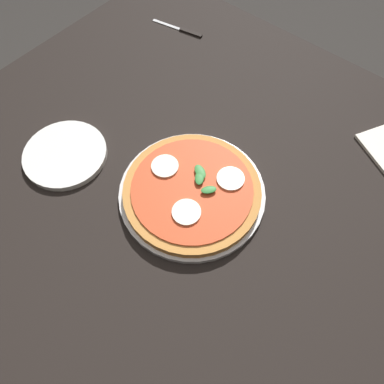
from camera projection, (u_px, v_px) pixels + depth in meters
name	position (u px, v px, depth m)	size (l,w,h in m)	color
ground_plane	(185.00, 267.00, 1.46)	(6.00, 6.00, 0.00)	#2D2B28
dining_table	(181.00, 185.00, 0.91)	(1.13, 1.09, 0.73)	black
serving_tray	(192.00, 193.00, 0.78)	(0.31, 0.31, 0.01)	silver
pizza	(192.00, 191.00, 0.76)	(0.29, 0.29, 0.03)	#C6843F
plate_white	(65.00, 154.00, 0.83)	(0.19, 0.19, 0.01)	white
knife	(183.00, 30.00, 1.05)	(0.16, 0.04, 0.01)	black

